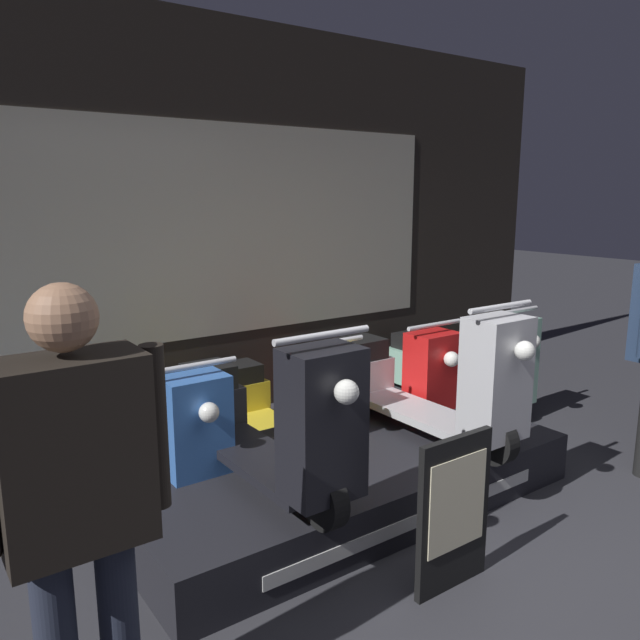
% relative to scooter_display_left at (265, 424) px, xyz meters
% --- Properties ---
extents(ground_plane, '(30.00, 30.00, 0.00)m').
position_rel_scooter_display_left_xyz_m(ground_plane, '(0.82, -1.21, -0.65)').
color(ground_plane, '#2D2D33').
extents(shop_wall_back, '(7.34, 0.09, 3.20)m').
position_rel_scooter_display_left_xyz_m(shop_wall_back, '(0.82, 1.92, 0.94)').
color(shop_wall_back, '#28231E').
rests_on(shop_wall_back, ground_plane).
extents(display_platform, '(2.72, 1.24, 0.30)m').
position_rel_scooter_display_left_xyz_m(display_platform, '(0.61, 0.08, -0.50)').
color(display_platform, black).
rests_on(display_platform, ground_plane).
extents(scooter_display_left, '(0.51, 1.60, 0.94)m').
position_rel_scooter_display_left_xyz_m(scooter_display_left, '(0.00, 0.00, 0.00)').
color(scooter_display_left, black).
rests_on(scooter_display_left, display_platform).
extents(scooter_display_right, '(0.51, 1.60, 0.94)m').
position_rel_scooter_display_left_xyz_m(scooter_display_right, '(1.22, 0.00, 0.00)').
color(scooter_display_right, black).
rests_on(scooter_display_right, display_platform).
extents(scooter_backrow_0, '(0.51, 1.60, 0.94)m').
position_rel_scooter_display_left_xyz_m(scooter_backrow_0, '(-0.23, 0.88, -0.30)').
color(scooter_backrow_0, black).
rests_on(scooter_backrow_0, ground_plane).
extents(scooter_backrow_1, '(0.51, 1.60, 0.94)m').
position_rel_scooter_display_left_xyz_m(scooter_backrow_1, '(0.70, 0.88, -0.30)').
color(scooter_backrow_1, black).
rests_on(scooter_backrow_1, ground_plane).
extents(scooter_backrow_2, '(0.51, 1.60, 0.94)m').
position_rel_scooter_display_left_xyz_m(scooter_backrow_2, '(1.62, 0.88, -0.30)').
color(scooter_backrow_2, black).
rests_on(scooter_backrow_2, ground_plane).
extents(scooter_backrow_3, '(0.51, 1.60, 0.94)m').
position_rel_scooter_display_left_xyz_m(scooter_backrow_3, '(2.55, 0.88, -0.30)').
color(scooter_backrow_3, black).
rests_on(scooter_backrow_3, ground_plane).
extents(person_left_browsing, '(0.60, 0.25, 1.60)m').
position_rel_scooter_display_left_xyz_m(person_left_browsing, '(-1.15, -0.81, 0.29)').
color(person_left_browsing, '#232838').
rests_on(person_left_browsing, ground_plane).
extents(price_sign_board, '(0.45, 0.04, 0.76)m').
position_rel_scooter_display_left_xyz_m(price_sign_board, '(0.49, -0.89, -0.27)').
color(price_sign_board, black).
rests_on(price_sign_board, ground_plane).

